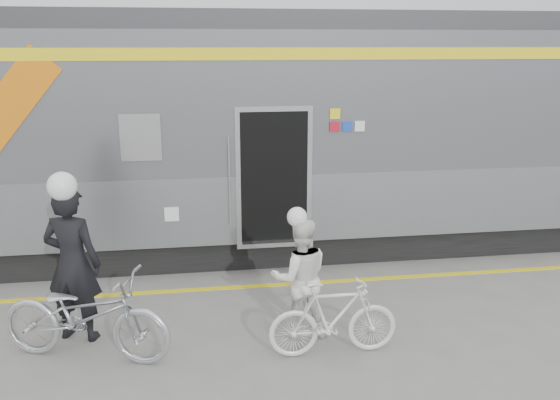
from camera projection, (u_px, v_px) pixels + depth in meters
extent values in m
plane|color=slate|center=(262.00, 359.00, 6.98)|extent=(90.00, 90.00, 0.00)
cube|color=black|center=(142.00, 235.00, 10.69)|extent=(24.00, 2.70, 0.50)
cube|color=#9EA0A5|center=(139.00, 192.00, 10.48)|extent=(24.00, 3.00, 1.10)
cube|color=slate|center=(133.00, 98.00, 10.06)|extent=(24.00, 3.00, 2.20)
cube|color=#38383A|center=(129.00, 21.00, 9.74)|extent=(24.00, 2.64, 0.30)
cube|color=yellow|center=(121.00, 54.00, 8.43)|extent=(24.00, 0.02, 0.18)
cube|color=black|center=(141.00, 138.00, 8.76)|extent=(0.55, 0.02, 0.65)
cube|color=black|center=(272.00, 176.00, 9.44)|extent=(1.05, 0.45, 2.10)
cube|color=silver|center=(274.00, 179.00, 9.23)|extent=(1.20, 0.02, 2.25)
cylinder|color=silver|center=(229.00, 181.00, 9.11)|extent=(0.04, 0.04, 1.40)
cube|color=silver|center=(275.00, 242.00, 9.46)|extent=(1.05, 0.25, 0.06)
cube|color=yellow|center=(335.00, 114.00, 9.12)|extent=(0.16, 0.01, 0.16)
cube|color=#AE1324|center=(335.00, 127.00, 9.17)|extent=(0.16, 0.01, 0.16)
cube|color=#1B3FB3|center=(347.00, 126.00, 9.20)|extent=(0.16, 0.01, 0.16)
cube|color=silver|center=(360.00, 126.00, 9.23)|extent=(0.16, 0.01, 0.16)
cube|color=silver|center=(172.00, 214.00, 9.12)|extent=(0.22, 0.01, 0.22)
cube|color=yellow|center=(244.00, 287.00, 9.04)|extent=(24.00, 0.12, 0.01)
imported|color=black|center=(73.00, 264.00, 7.24)|extent=(0.83, 0.68, 1.98)
imported|color=#AFB3B7|center=(85.00, 316.00, 6.86)|extent=(2.19, 1.34, 1.09)
imported|color=white|center=(300.00, 278.00, 7.38)|extent=(0.75, 0.59, 1.55)
imported|color=silver|center=(333.00, 318.00, 6.97)|extent=(1.56, 0.45, 0.94)
sphere|color=white|center=(64.00, 171.00, 6.95)|extent=(0.34, 0.34, 0.34)
sphere|color=white|center=(301.00, 209.00, 7.15)|extent=(0.25, 0.25, 0.25)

